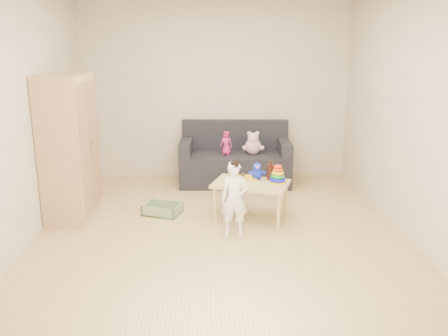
{
  "coord_description": "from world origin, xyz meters",
  "views": [
    {
      "loc": [
        -0.15,
        -4.94,
        2.06
      ],
      "look_at": [
        0.05,
        0.25,
        0.65
      ],
      "focal_mm": 38.0,
      "sensor_mm": 36.0,
      "label": 1
    }
  ],
  "objects_px": {
    "wardrobe": "(70,147)",
    "toddler": "(235,200)",
    "sofa": "(235,168)",
    "play_table": "(251,201)"
  },
  "relations": [
    {
      "from": "toddler",
      "to": "sofa",
      "type": "bearing_deg",
      "value": 87.76
    },
    {
      "from": "wardrobe",
      "to": "toddler",
      "type": "xyz_separation_m",
      "value": [
        1.9,
        -0.7,
        -0.44
      ]
    },
    {
      "from": "wardrobe",
      "to": "sofa",
      "type": "relative_size",
      "value": 1.06
    },
    {
      "from": "wardrobe",
      "to": "sofa",
      "type": "xyz_separation_m",
      "value": [
        2.03,
        1.24,
        -0.62
      ]
    },
    {
      "from": "wardrobe",
      "to": "sofa",
      "type": "distance_m",
      "value": 2.46
    },
    {
      "from": "wardrobe",
      "to": "play_table",
      "type": "height_order",
      "value": "wardrobe"
    },
    {
      "from": "wardrobe",
      "to": "toddler",
      "type": "relative_size",
      "value": 2.11
    },
    {
      "from": "wardrobe",
      "to": "play_table",
      "type": "bearing_deg",
      "value": -6.15
    },
    {
      "from": "play_table",
      "to": "toddler",
      "type": "height_order",
      "value": "toddler"
    },
    {
      "from": "wardrobe",
      "to": "play_table",
      "type": "xyz_separation_m",
      "value": [
        2.12,
        -0.23,
        -0.62
      ]
    }
  ]
}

